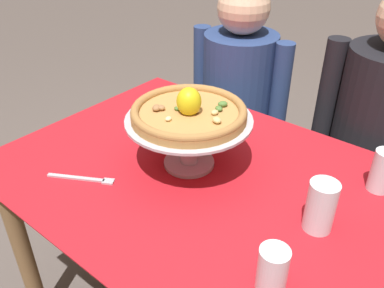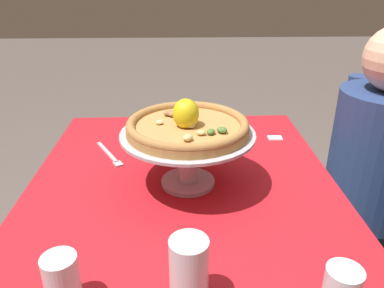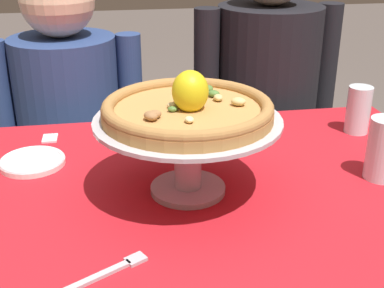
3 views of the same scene
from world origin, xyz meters
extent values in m
cylinder|color=olive|center=(-0.50, -0.36, 0.36)|extent=(0.06, 0.06, 0.72)
cylinder|color=olive|center=(-0.50, 0.36, 0.36)|extent=(0.06, 0.06, 0.72)
cube|color=olive|center=(0.00, 0.00, 0.73)|extent=(1.11, 0.84, 0.02)
cube|color=red|center=(0.00, 0.00, 0.74)|extent=(1.15, 0.88, 0.00)
cylinder|color=#B7B7C1|center=(-0.04, 0.01, 0.75)|extent=(0.15, 0.15, 0.01)
cylinder|color=#B7B7C1|center=(-0.04, 0.01, 0.83)|extent=(0.05, 0.05, 0.14)
cylinder|color=#B7B7C1|center=(-0.04, 0.01, 0.90)|extent=(0.36, 0.36, 0.01)
cylinder|color=#BC8447|center=(-0.04, 0.01, 0.91)|extent=(0.33, 0.33, 0.02)
torus|color=#A6743E|center=(-0.04, 0.01, 0.93)|extent=(0.33, 0.33, 0.02)
ellipsoid|color=tan|center=(-0.03, 0.02, 0.93)|extent=(0.03, 0.03, 0.02)
ellipsoid|color=beige|center=(-0.05, -0.06, 0.93)|extent=(0.02, 0.02, 0.01)
ellipsoid|color=tan|center=(0.06, 0.01, 0.93)|extent=(0.04, 0.03, 0.02)
ellipsoid|color=beige|center=(-0.07, 0.02, 0.93)|extent=(0.02, 0.02, 0.01)
ellipsoid|color=#4C7533|center=(-0.07, 0.00, 0.93)|extent=(0.02, 0.02, 0.01)
ellipsoid|color=#996B42|center=(-0.12, -0.04, 0.93)|extent=(0.03, 0.04, 0.02)
ellipsoid|color=tan|center=(0.02, 0.05, 0.93)|extent=(0.02, 0.02, 0.01)
ellipsoid|color=#4C7533|center=(0.02, 0.07, 0.93)|extent=(0.03, 0.03, 0.01)
ellipsoid|color=tan|center=(-0.05, 0.02, 0.93)|extent=(0.03, 0.03, 0.02)
ellipsoid|color=beige|center=(-0.04, 0.00, 0.93)|extent=(0.02, 0.02, 0.01)
ellipsoid|color=#996B42|center=(-0.11, -0.03, 0.93)|extent=(0.03, 0.03, 0.01)
ellipsoid|color=#4C7533|center=(0.01, 0.10, 0.93)|extent=(0.04, 0.04, 0.02)
ellipsoid|color=yellow|center=(-0.04, 0.01, 0.96)|extent=(0.07, 0.07, 0.08)
cylinder|color=silver|center=(0.37, 0.01, 0.81)|extent=(0.07, 0.07, 0.13)
cylinder|color=silver|center=(0.37, 0.01, 0.77)|extent=(0.06, 0.06, 0.05)
cylinder|color=silver|center=(0.37, -0.22, 0.80)|extent=(0.06, 0.06, 0.11)
cylinder|color=white|center=(-0.37, 0.19, 0.75)|extent=(0.14, 0.14, 0.01)
torus|color=white|center=(-0.37, 0.19, 0.76)|extent=(0.14, 0.14, 0.01)
cube|color=#B7B7C1|center=(-0.25, -0.25, 0.75)|extent=(0.16, 0.09, 0.01)
cube|color=#B7B7C1|center=(-0.16, -0.20, 0.75)|extent=(0.04, 0.04, 0.01)
cube|color=white|center=(-0.34, 0.34, 0.75)|extent=(0.04, 0.05, 0.00)
cube|color=#1E3833|center=(-0.32, 0.71, 0.22)|extent=(0.30, 0.34, 0.43)
cylinder|color=navy|center=(-0.32, 0.71, 0.68)|extent=(0.35, 0.35, 0.49)
cylinder|color=navy|center=(-0.53, 0.69, 0.71)|extent=(0.08, 0.08, 0.42)
camera|label=1|loc=(0.60, -0.75, 1.45)|focal=37.82mm
camera|label=2|loc=(0.89, -0.01, 1.31)|focal=35.63mm
camera|label=3|loc=(-0.18, -0.88, 1.25)|focal=47.61mm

